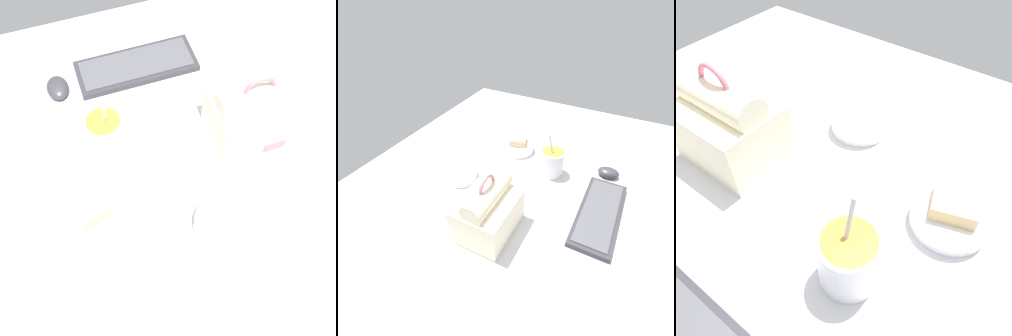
# 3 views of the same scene
# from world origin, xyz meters

# --- Properties ---
(desk_surface) EXTENTS (1.40, 1.10, 0.02)m
(desk_surface) POSITION_xyz_m (0.00, 0.00, 0.01)
(desk_surface) COLOR silver
(desk_surface) RESTS_ON ground
(keyboard) EXTENTS (0.32, 0.12, 0.02)m
(keyboard) POSITION_xyz_m (0.04, 0.31, 0.03)
(keyboard) COLOR #2D2D33
(keyboard) RESTS_ON desk_surface
(lunch_bag) EXTENTS (0.18, 0.15, 0.20)m
(lunch_bag) POSITION_xyz_m (0.23, 0.03, 0.09)
(lunch_bag) COLOR #EFE5C1
(lunch_bag) RESTS_ON desk_surface
(soup_cup) EXTENTS (0.09, 0.09, 0.16)m
(soup_cup) POSITION_xyz_m (-0.10, 0.11, 0.07)
(soup_cup) COLOR silver
(soup_cup) RESTS_ON desk_surface
(bento_bowl_sandwich) EXTENTS (0.13, 0.13, 0.07)m
(bento_bowl_sandwich) POSITION_xyz_m (-0.17, -0.07, 0.04)
(bento_bowl_sandwich) COLOR silver
(bento_bowl_sandwich) RESTS_ON desk_surface
(bento_bowl_snacks) EXTENTS (0.12, 0.12, 0.05)m
(bento_bowl_snacks) POSITION_xyz_m (0.08, -0.17, 0.04)
(bento_bowl_snacks) COLOR silver
(bento_bowl_snacks) RESTS_ON desk_surface
(computer_mouse) EXTENTS (0.06, 0.08, 0.03)m
(computer_mouse) POSITION_xyz_m (-0.18, 0.30, 0.04)
(computer_mouse) COLOR #333338
(computer_mouse) RESTS_ON desk_surface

